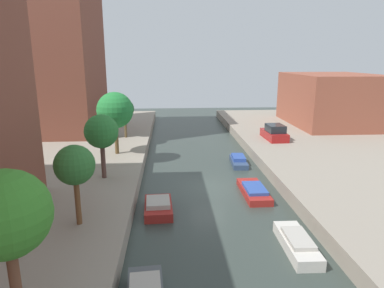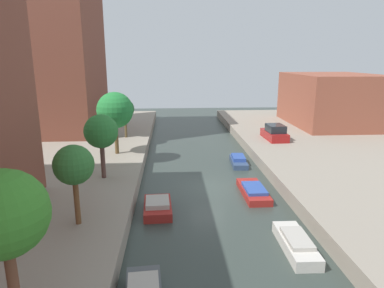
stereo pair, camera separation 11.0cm
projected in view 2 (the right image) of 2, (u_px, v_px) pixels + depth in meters
The scene contains 13 objects.
ground_plane at pixel (207, 188), 25.42m from camera, with size 84.00×84.00×0.00m, color #333D38.
apartment_tower_far at pixel (49, 32), 38.28m from camera, with size 10.00×11.89×22.34m, color brown.
low_block_right at pixel (332, 99), 43.97m from camera, with size 10.00×13.11×6.42m, color brown.
street_tree_0 at pixel (3, 215), 9.91m from camera, with size 2.63×2.63×5.31m.
street_tree_1 at pixel (74, 166), 17.12m from camera, with size 2.03×2.03×4.20m.
street_tree_2 at pixel (101, 132), 23.95m from camera, with size 2.37×2.37×4.59m.
street_tree_3 at pixel (115, 110), 30.07m from camera, with size 3.19×3.19×5.52m.
street_tree_4 at pixel (125, 109), 36.59m from camera, with size 2.01×2.01×4.12m.
parked_car at pixel (275, 133), 36.23m from camera, with size 2.02×4.11×1.60m.
moored_boat_left_2 at pixel (158, 207), 21.42m from camera, with size 1.83×3.28×0.85m.
moored_boat_right_1 at pixel (296, 244), 17.18m from camera, with size 1.39×3.96×0.79m.
moored_boat_right_2 at pixel (253, 191), 24.13m from camera, with size 1.61×4.34×0.68m.
moored_boat_right_3 at pixel (239, 161), 31.11m from camera, with size 1.51×3.68×0.77m.
Camera 2 is at (-2.62, -23.75, 9.35)m, focal length 32.19 mm.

